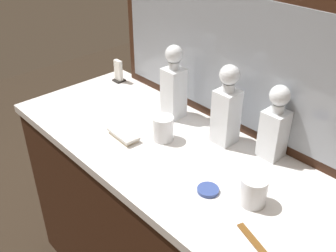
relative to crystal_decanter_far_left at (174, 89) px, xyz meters
The scene contains 11 objects.
dresser 0.60m from the crystal_decanter_far_left, 48.69° to the right, with size 1.39×0.60×0.87m.
dresser_mirror 0.24m from the crystal_decanter_far_left, 38.90° to the left, with size 1.14×0.03×0.56m.
crystal_decanter_far_left is the anchor object (origin of this frame).
crystal_decanter_front 0.45m from the crystal_decanter_far_left, ahead, with size 0.08×0.08×0.28m.
crystal_decanter_rear 0.27m from the crystal_decanter_far_left, ahead, with size 0.08×0.08×0.31m.
crystal_tumbler_right 0.59m from the crystal_decanter_far_left, 18.95° to the right, with size 0.08×0.08×0.09m.
crystal_tumbler_rear 0.21m from the crystal_decanter_far_left, 55.42° to the right, with size 0.08×0.08×0.10m.
silver_brush_right 0.29m from the crystal_decanter_far_left, 90.88° to the right, with size 0.14×0.07×0.02m.
porcelain_dish 0.51m from the crystal_decanter_far_left, 30.46° to the right, with size 0.07×0.07×0.01m.
tortoiseshell_comb 0.74m from the crystal_decanter_far_left, 25.59° to the right, with size 0.14×0.06×0.01m.
napkin_holder 0.45m from the crystal_decanter_far_left, behind, with size 0.05×0.05×0.11m.
Camera 1 is at (0.90, -0.82, 1.70)m, focal length 41.55 mm.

